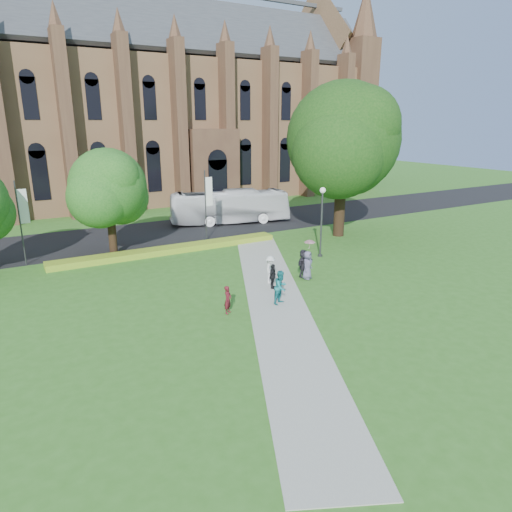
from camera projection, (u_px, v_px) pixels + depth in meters
ground at (284, 304)px, 25.58m from camera, size 160.00×160.00×0.00m
road at (166, 232)px, 42.21m from camera, size 160.00×10.00×0.02m
footpath at (275, 298)px, 26.41m from camera, size 15.58×28.54×0.04m
flower_hedge at (170, 250)px, 35.54m from camera, size 18.00×1.40×0.45m
cathedral at (183, 96)px, 59.72m from camera, size 52.60×18.25×28.00m
streetlamp at (322, 214)px, 33.64m from camera, size 0.44×0.44×5.24m
large_tree at (343, 139)px, 38.57m from camera, size 9.60×9.60×13.20m
street_tree_1 at (108, 187)px, 33.30m from camera, size 5.60×5.60×8.05m
banner_pole_0 at (207, 201)px, 38.27m from camera, size 0.70×0.10×6.00m
banner_pole_1 at (21, 218)px, 31.59m from camera, size 0.70×0.10×6.00m
tour_coach at (230, 207)px, 45.46m from camera, size 12.13×5.55×3.29m
pedestrian_0 at (228, 300)px, 24.04m from camera, size 0.66×0.64×1.52m
pedestrian_1 at (281, 287)px, 25.29m from camera, size 1.14×1.03×1.91m
pedestrian_2 at (270, 269)px, 28.57m from camera, size 1.22×1.29×1.76m
pedestrian_3 at (273, 276)px, 27.63m from camera, size 0.95×0.84×1.54m
pedestrian_4 at (308, 265)px, 29.30m from camera, size 1.08×0.96×1.85m
pedestrian_5 at (303, 263)px, 29.72m from camera, size 1.77×1.21×1.83m
parasol at (310, 246)px, 29.12m from camera, size 0.86×0.86×0.60m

